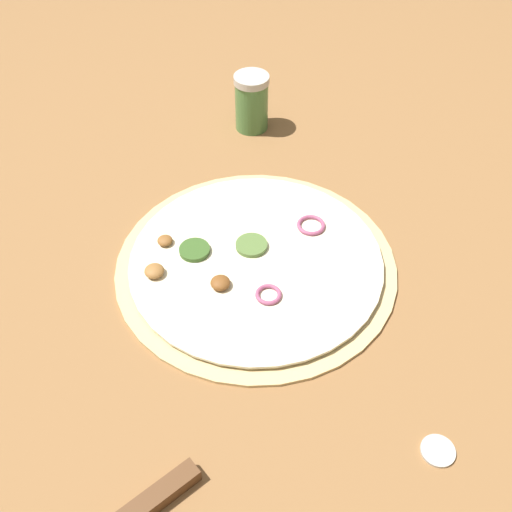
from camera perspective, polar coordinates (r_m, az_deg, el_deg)
name	(u,v)px	position (r m, az deg, el deg)	size (l,w,h in m)	color
ground_plane	(256,266)	(0.81, 0.00, -0.93)	(3.00, 3.00, 0.00)	olive
pizza	(255,262)	(0.81, -0.09, -0.61)	(0.38, 0.38, 0.03)	#D6B77A
spice_jar	(252,102)	(1.03, -0.42, 14.45)	(0.06, 0.06, 0.10)	#4C7F42
loose_cap	(438,450)	(0.69, 16.97, -17.26)	(0.04, 0.04, 0.01)	beige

